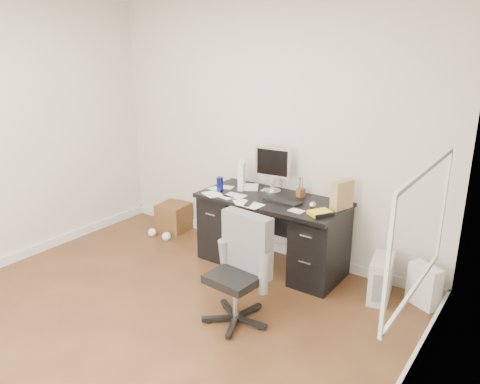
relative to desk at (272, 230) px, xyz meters
The scene contains 18 objects.
ground 1.73m from the desk, 100.29° to the right, with size 4.00×4.00×0.00m, color #432415.
room_shell 2.07m from the desk, 99.37° to the right, with size 4.02×4.02×2.71m.
desk is the anchor object (origin of this frame).
loose_papers 0.41m from the desk, 165.47° to the right, with size 1.10×0.60×0.00m, color white, non-canonical shape.
lcd_monitor 0.63m from the desk, 121.67° to the left, with size 0.38×0.22×0.48m, color silver, non-canonical shape.
keyboard 0.39m from the desk, 18.17° to the right, with size 0.39×0.13×0.02m, color black.
computer_mouse 0.61m from the desk, ahead, with size 0.07×0.07×0.07m, color silver.
travel_mug 0.72m from the desk, 166.41° to the right, with size 0.07×0.07×0.16m, color navy.
white_binder 0.67m from the desk, 167.69° to the left, with size 0.11×0.24×0.28m, color white.
magazine_file 0.85m from the desk, ahead, with size 0.12×0.23×0.27m, color #9E814C.
pen_cup 0.54m from the desk, 43.26° to the left, with size 0.09×0.09×0.21m, color brown, non-canonical shape.
yellow_book 0.73m from the desk, 14.64° to the right, with size 0.16×0.20×0.03m, color yellow.
paper_remote 0.47m from the desk, 102.58° to the right, with size 0.24×0.19×0.02m, color white, non-canonical shape.
office_chair 1.09m from the desk, 74.17° to the right, with size 0.52×0.52×0.92m, color #545654, non-canonical shape.
pc_tower 1.17m from the desk, ahead, with size 0.18×0.40×0.40m, color #A6A096.
shopping_bag 1.53m from the desk, ahead, with size 0.28×0.20×0.38m, color silver.
wicker_basket 1.52m from the desk, behind, with size 0.34×0.34×0.34m, color #4D3617.
desk_printer 0.77m from the desk, 166.36° to the left, with size 0.32×0.26×0.19m, color slate.
Camera 1 is at (2.59, -2.16, 2.25)m, focal length 35.00 mm.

